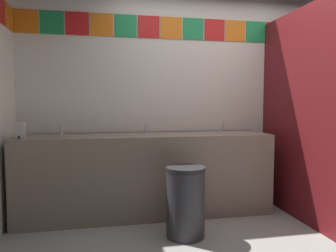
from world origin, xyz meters
The scene contains 10 objects.
ground_plane centered at (0.00, 0.00, 0.00)m, with size 10.11×10.11×0.00m, color gray.
wall_back centered at (0.00, 1.46, 1.43)m, with size 4.59×0.09×2.85m.
vanity_counter centered at (-0.88, 1.12, 0.46)m, with size 2.73×0.62×0.89m.
faucet_left centered at (-1.79, 1.20, 0.95)m, with size 0.04×0.10×0.14m.
faucet_center centered at (-0.88, 1.20, 0.95)m, with size 0.04×0.10×0.14m.
faucet_right centered at (0.03, 1.20, 0.95)m, with size 0.04×0.10×0.14m.
soap_dispenser centered at (-2.14, 0.93, 0.97)m, with size 0.09×0.09×0.16m.
stall_divider centered at (0.86, 0.47, 1.11)m, with size 0.92×1.40×2.23m.
toilet centered at (1.29, 1.01, 0.30)m, with size 0.39×0.49×0.74m.
trash_bin centered at (-0.61, 0.45, 0.33)m, with size 0.37×0.37×0.65m.
Camera 1 is at (-1.32, -2.34, 1.24)m, focal length 33.88 mm.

